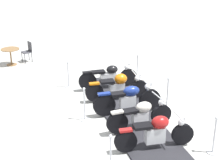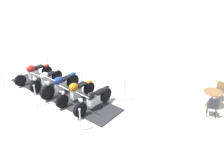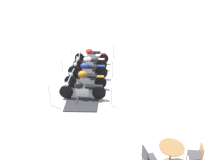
{
  "view_description": "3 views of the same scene",
  "coord_description": "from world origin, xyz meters",
  "px_view_note": "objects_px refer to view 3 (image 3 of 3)",
  "views": [
    {
      "loc": [
        -3.41,
        -9.31,
        5.13
      ],
      "look_at": [
        -0.28,
        0.75,
        0.92
      ],
      "focal_mm": 54.97,
      "sensor_mm": 36.0,
      "label": 1
    },
    {
      "loc": [
        6.25,
        8.11,
        5.8
      ],
      "look_at": [
        -1.56,
        1.93,
        0.75
      ],
      "focal_mm": 37.58,
      "sensor_mm": 36.0,
      "label": 2
    },
    {
      "loc": [
        -1.6,
        11.67,
        6.11
      ],
      "look_at": [
        -1.4,
        1.98,
        0.97
      ],
      "focal_mm": 37.28,
      "sensor_mm": 36.0,
      "label": 3
    }
  ],
  "objects_px": {
    "motorcycle_cream": "(89,63)",
    "motorcycle_black": "(82,90)",
    "motorcycle_maroon": "(91,56)",
    "stanchion_right_rear": "(50,99)",
    "motorcycle_navy": "(87,70)",
    "cafe_table": "(171,151)",
    "stanchion_left_mid": "(113,73)",
    "stanchion_right_front": "(72,54)",
    "stanchion_left_front": "(114,55)",
    "stanchion_right_mid": "(63,73)",
    "stanchion_left_rear": "(112,100)",
    "motorcycle_copper": "(85,79)",
    "cafe_chair_near_table": "(148,158)",
    "cafe_chair_across_table": "(197,154)"
  },
  "relations": [
    {
      "from": "motorcycle_navy",
      "to": "stanchion_right_mid",
      "type": "relative_size",
      "value": 2.04
    },
    {
      "from": "stanchion_right_rear",
      "to": "cafe_chair_near_table",
      "type": "bearing_deg",
      "value": 138.31
    },
    {
      "from": "motorcycle_copper",
      "to": "motorcycle_black",
      "type": "height_order",
      "value": "motorcycle_black"
    },
    {
      "from": "motorcycle_navy",
      "to": "stanchion_right_front",
      "type": "height_order",
      "value": "motorcycle_navy"
    },
    {
      "from": "motorcycle_black",
      "to": "cafe_table",
      "type": "distance_m",
      "value": 5.21
    },
    {
      "from": "motorcycle_cream",
      "to": "cafe_table",
      "type": "relative_size",
      "value": 2.53
    },
    {
      "from": "cafe_table",
      "to": "stanchion_left_rear",
      "type": "bearing_deg",
      "value": -58.91
    },
    {
      "from": "motorcycle_navy",
      "to": "cafe_chair_across_table",
      "type": "height_order",
      "value": "motorcycle_navy"
    },
    {
      "from": "stanchion_left_front",
      "to": "cafe_chair_across_table",
      "type": "height_order",
      "value": "stanchion_left_front"
    },
    {
      "from": "motorcycle_cream",
      "to": "motorcycle_black",
      "type": "relative_size",
      "value": 0.92
    },
    {
      "from": "motorcycle_maroon",
      "to": "stanchion_right_rear",
      "type": "bearing_deg",
      "value": 78.55
    },
    {
      "from": "stanchion_left_rear",
      "to": "cafe_chair_near_table",
      "type": "height_order",
      "value": "stanchion_left_rear"
    },
    {
      "from": "motorcycle_maroon",
      "to": "stanchion_right_rear",
      "type": "relative_size",
      "value": 2.12
    },
    {
      "from": "stanchion_left_mid",
      "to": "motorcycle_copper",
      "type": "bearing_deg",
      "value": 36.74
    },
    {
      "from": "motorcycle_cream",
      "to": "cafe_chair_across_table",
      "type": "height_order",
      "value": "motorcycle_cream"
    },
    {
      "from": "stanchion_right_mid",
      "to": "cafe_chair_across_table",
      "type": "xyz_separation_m",
      "value": [
        -5.61,
        6.16,
        0.17
      ]
    },
    {
      "from": "stanchion_right_mid",
      "to": "motorcycle_black",
      "type": "bearing_deg",
      "value": 122.51
    },
    {
      "from": "motorcycle_copper",
      "to": "stanchion_left_front",
      "type": "relative_size",
      "value": 2.13
    },
    {
      "from": "stanchion_left_front",
      "to": "stanchion_right_mid",
      "type": "xyz_separation_m",
      "value": [
        2.81,
        2.76,
        0.04
      ]
    },
    {
      "from": "stanchion_left_front",
      "to": "cafe_chair_near_table",
      "type": "height_order",
      "value": "stanchion_left_front"
    },
    {
      "from": "stanchion_right_rear",
      "to": "motorcycle_navy",
      "type": "bearing_deg",
      "value": -116.58
    },
    {
      "from": "stanchion_left_rear",
      "to": "stanchion_left_mid",
      "type": "distance_m",
      "value": 2.77
    },
    {
      "from": "stanchion_right_mid",
      "to": "cafe_chair_near_table",
      "type": "xyz_separation_m",
      "value": [
        -4.02,
        6.35,
        0.18
      ]
    },
    {
      "from": "motorcycle_navy",
      "to": "cafe_chair_across_table",
      "type": "distance_m",
      "value": 7.48
    },
    {
      "from": "motorcycle_black",
      "to": "stanchion_left_mid",
      "type": "relative_size",
      "value": 2.04
    },
    {
      "from": "stanchion_left_mid",
      "to": "stanchion_right_rear",
      "type": "bearing_deg",
      "value": 44.46
    },
    {
      "from": "motorcycle_navy",
      "to": "motorcycle_copper",
      "type": "bearing_deg",
      "value": 91.48
    },
    {
      "from": "stanchion_right_rear",
      "to": "stanchion_left_front",
      "type": "xyz_separation_m",
      "value": [
        -2.82,
        -5.52,
        -0.04
      ]
    },
    {
      "from": "motorcycle_navy",
      "to": "cafe_chair_across_table",
      "type": "relative_size",
      "value": 2.53
    },
    {
      "from": "stanchion_right_mid",
      "to": "motorcycle_cream",
      "type": "bearing_deg",
      "value": -142.05
    },
    {
      "from": "motorcycle_cream",
      "to": "cafe_table",
      "type": "distance_m",
      "value": 7.94
    },
    {
      "from": "motorcycle_cream",
      "to": "stanchion_left_mid",
      "type": "relative_size",
      "value": 1.88
    },
    {
      "from": "motorcycle_copper",
      "to": "cafe_table",
      "type": "bearing_deg",
      "value": 128.24
    },
    {
      "from": "stanchion_right_rear",
      "to": "stanchion_right_front",
      "type": "distance_m",
      "value": 5.53
    },
    {
      "from": "motorcycle_black",
      "to": "cafe_table",
      "type": "relative_size",
      "value": 2.76
    },
    {
      "from": "cafe_table",
      "to": "stanchion_right_front",
      "type": "bearing_deg",
      "value": -61.56
    },
    {
      "from": "motorcycle_cream",
      "to": "cafe_table",
      "type": "bearing_deg",
      "value": 111.22
    },
    {
      "from": "stanchion_left_mid",
      "to": "stanchion_left_front",
      "type": "distance_m",
      "value": 2.77
    },
    {
      "from": "motorcycle_maroon",
      "to": "stanchion_right_rear",
      "type": "distance_m",
      "value": 5.11
    },
    {
      "from": "motorcycle_copper",
      "to": "cafe_table",
      "type": "distance_m",
      "value": 6.07
    },
    {
      "from": "motorcycle_black",
      "to": "stanchion_right_front",
      "type": "height_order",
      "value": "stanchion_right_front"
    },
    {
      "from": "stanchion_left_front",
      "to": "cafe_chair_across_table",
      "type": "xyz_separation_m",
      "value": [
        -2.8,
        8.92,
        0.22
      ]
    },
    {
      "from": "motorcycle_cream",
      "to": "stanchion_right_rear",
      "type": "bearing_deg",
      "value": 65.87
    },
    {
      "from": "motorcycle_black",
      "to": "stanchion_left_rear",
      "type": "xyz_separation_m",
      "value": [
        -1.43,
        0.62,
        -0.16
      ]
    },
    {
      "from": "stanchion_left_rear",
      "to": "cafe_table",
      "type": "height_order",
      "value": "stanchion_left_rear"
    },
    {
      "from": "motorcycle_black",
      "to": "stanchion_right_rear",
      "type": "height_order",
      "value": "stanchion_right_rear"
    },
    {
      "from": "motorcycle_cream",
      "to": "stanchion_right_front",
      "type": "bearing_deg",
      "value": -55.45
    },
    {
      "from": "cafe_chair_across_table",
      "to": "stanchion_right_front",
      "type": "bearing_deg",
      "value": -52.47
    },
    {
      "from": "motorcycle_cream",
      "to": "stanchion_right_rear",
      "type": "distance_m",
      "value": 4.08
    },
    {
      "from": "stanchion_right_mid",
      "to": "cafe_chair_near_table",
      "type": "bearing_deg",
      "value": 122.33
    }
  ]
}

